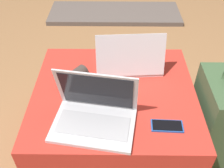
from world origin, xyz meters
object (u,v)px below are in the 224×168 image
object	(u,v)px
laptop_near	(94,113)
cell_phone	(166,126)
wrist_brace	(73,78)
backpack	(213,119)
laptop_far	(128,61)

from	to	relation	value
laptop_near	cell_phone	size ratio (longest dim) A/B	2.74
wrist_brace	laptop_near	bearing A→B (deg)	-64.28
laptop_near	backpack	size ratio (longest dim) A/B	0.71
laptop_near	laptop_far	size ratio (longest dim) A/B	1.05
cell_phone	backpack	xyz separation A→B (m)	(0.31, 0.19, -0.17)
laptop_near	backpack	world-z (taller)	laptop_near
laptop_far	laptop_near	bearing A→B (deg)	63.24
laptop_near	cell_phone	bearing A→B (deg)	4.11
backpack	wrist_brace	distance (m)	0.79
laptop_near	laptop_far	world-z (taller)	laptop_near
cell_phone	laptop_near	bearing A→B (deg)	-92.57
laptop_near	backpack	distance (m)	0.69
cell_phone	wrist_brace	world-z (taller)	wrist_brace
laptop_far	backpack	world-z (taller)	laptop_far
laptop_far	wrist_brace	xyz separation A→B (m)	(-0.30, -0.13, -0.01)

